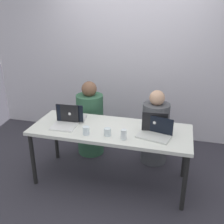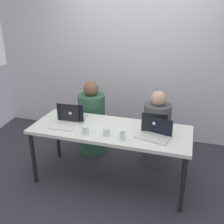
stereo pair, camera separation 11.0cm
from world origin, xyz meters
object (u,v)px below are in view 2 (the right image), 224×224
laptop_front_left (66,121)px  water_glass_center (107,132)px  laptop_back_left (73,116)px  person_on_right (156,132)px  laptop_back_right (154,126)px  water_glass_left (85,131)px  laptop_front_right (154,133)px  person_on_left (92,122)px  water_glass_right (122,135)px

laptop_front_left → water_glass_center: 0.57m
water_glass_center → laptop_back_left: bearing=152.2°
person_on_right → laptop_back_left: 1.16m
laptop_back_left → laptop_back_right: size_ratio=1.16×
water_glass_center → water_glass_left: bearing=-170.5°
water_glass_center → person_on_right: bearing=59.9°
person_on_right → water_glass_left: size_ratio=11.08×
laptop_front_right → laptop_back_right: bearing=112.9°
laptop_back_left → water_glass_center: 0.62m
laptop_front_left → water_glass_left: laptop_front_left is taller
person_on_left → water_glass_left: bearing=103.9°
person_on_left → water_glass_left: size_ratio=11.64×
person_on_left → laptop_front_right: size_ratio=2.76×
laptop_front_right → water_glass_right: bearing=-139.0°
laptop_front_left → laptop_front_right: size_ratio=0.73×
water_glass_center → laptop_front_right: bearing=12.9°
laptop_back_right → water_glass_left: bearing=19.2°
laptop_back_left → water_glass_center: laptop_back_left is taller
laptop_back_left → laptop_back_right: laptop_back_right is taller
laptop_front_right → water_glass_center: bearing=-152.9°
person_on_left → laptop_front_left: size_ratio=3.78×
laptop_back_left → laptop_back_right: 1.03m
laptop_front_right → water_glass_left: laptop_front_right is taller
laptop_back_left → laptop_front_right: laptop_back_left is taller
water_glass_center → laptop_front_left: bearing=168.3°
laptop_front_left → laptop_back_right: bearing=6.9°
water_glass_right → laptop_back_right: bearing=48.5°
laptop_front_left → water_glass_right: bearing=-14.3°
person_on_right → laptop_back_right: person_on_right is taller
person_on_right → laptop_front_right: (0.06, -0.67, 0.30)m
person_on_left → person_on_right: 0.94m
person_on_right → laptop_back_left: (-1.00, -0.50, 0.31)m
water_glass_center → laptop_back_right: bearing=30.6°
water_glass_center → water_glass_right: water_glass_right is taller
laptop_front_left → water_glass_center: bearing=-14.1°
laptop_front_left → laptop_front_right: laptop_front_left is taller
laptop_back_right → water_glass_center: (-0.49, -0.29, -0.02)m
laptop_back_right → water_glass_left: (-0.72, -0.33, -0.01)m
laptop_back_right → water_glass_center: size_ratio=3.58×
laptop_back_right → laptop_front_left: bearing=4.2°
person_on_right → laptop_front_left: size_ratio=3.60×
laptop_front_right → water_glass_left: 0.76m
laptop_front_left → water_glass_right: (0.75, -0.16, -0.00)m
laptop_front_left → laptop_back_right: 1.06m
water_glass_left → laptop_front_left: bearing=154.2°
person_on_right → laptop_back_right: 0.59m
laptop_front_left → water_glass_center: size_ratio=3.41×
laptop_back_left → person_on_left: bearing=-105.8°
water_glass_left → person_on_left: bearing=106.8°
person_on_right → water_glass_center: 0.95m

